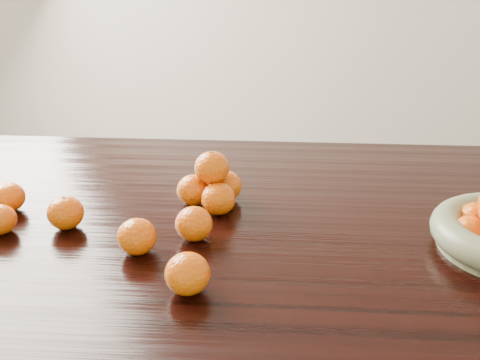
{
  "coord_description": "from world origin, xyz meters",
  "views": [
    {
      "loc": [
        0.09,
        -1.05,
        1.24
      ],
      "look_at": [
        0.02,
        -0.02,
        0.83
      ],
      "focal_mm": 40.0,
      "sensor_mm": 36.0,
      "label": 1
    }
  ],
  "objects": [
    {
      "name": "loose_orange_3",
      "position": [
        -0.48,
        -0.03,
        0.78
      ],
      "size": [
        0.07,
        0.07,
        0.06
      ],
      "primitive_type": "ellipsoid",
      "color": "#DF6106",
      "rests_on": "dining_table"
    },
    {
      "name": "loose_orange_2",
      "position": [
        -0.05,
        -0.32,
        0.78
      ],
      "size": [
        0.07,
        0.07,
        0.07
      ],
      "primitive_type": "ellipsoid",
      "color": "#DF6106",
      "rests_on": "dining_table"
    },
    {
      "name": "orange_pyramid",
      "position": [
        -0.05,
        0.02,
        0.8
      ],
      "size": [
        0.14,
        0.15,
        0.13
      ],
      "rotation": [
        0.0,
        0.0,
        0.42
      ],
      "color": "#DF6106",
      "rests_on": "dining_table"
    },
    {
      "name": "dining_table",
      "position": [
        0.0,
        0.0,
        0.66
      ],
      "size": [
        2.0,
        1.0,
        0.75
      ],
      "color": "black",
      "rests_on": "ground"
    },
    {
      "name": "loose_orange_5",
      "position": [
        -0.06,
        -0.14,
        0.78
      ],
      "size": [
        0.07,
        0.07,
        0.07
      ],
      "primitive_type": "ellipsoid",
      "color": "#DF6106",
      "rests_on": "dining_table"
    },
    {
      "name": "loose_orange_1",
      "position": [
        -0.16,
        -0.2,
        0.78
      ],
      "size": [
        0.07,
        0.07,
        0.07
      ],
      "primitive_type": "ellipsoid",
      "color": "#DF6106",
      "rests_on": "dining_table"
    },
    {
      "name": "loose_orange_4",
      "position": [
        -0.45,
        -0.14,
        0.78
      ],
      "size": [
        0.06,
        0.06,
        0.06
      ],
      "primitive_type": "ellipsoid",
      "color": "#DF6106",
      "rests_on": "dining_table"
    },
    {
      "name": "loose_orange_0",
      "position": [
        -0.33,
        -0.11,
        0.78
      ],
      "size": [
        0.07,
        0.07,
        0.07
      ],
      "primitive_type": "ellipsoid",
      "color": "#DF6106",
      "rests_on": "dining_table"
    }
  ]
}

